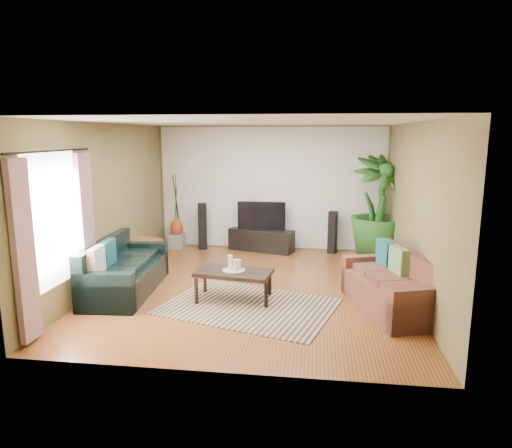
% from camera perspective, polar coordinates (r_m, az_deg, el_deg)
% --- Properties ---
extents(floor, '(5.50, 5.50, 0.00)m').
position_cam_1_polar(floor, '(7.65, -0.20, -8.03)').
color(floor, brown).
rests_on(floor, ground).
extents(ceiling, '(5.50, 5.50, 0.00)m').
position_cam_1_polar(ceiling, '(7.22, -0.21, 12.64)').
color(ceiling, white).
rests_on(ceiling, ground).
extents(wall_back, '(5.00, 0.00, 5.00)m').
position_cam_1_polar(wall_back, '(10.02, 1.91, 4.48)').
color(wall_back, olive).
rests_on(wall_back, ground).
extents(wall_front, '(5.00, 0.00, 5.00)m').
position_cam_1_polar(wall_front, '(4.66, -4.75, -3.34)').
color(wall_front, olive).
rests_on(wall_front, ground).
extents(wall_left, '(0.00, 5.50, 5.50)m').
position_cam_1_polar(wall_left, '(8.04, -18.18, 2.28)').
color(wall_left, olive).
rests_on(wall_left, ground).
extents(wall_right, '(0.00, 5.50, 5.50)m').
position_cam_1_polar(wall_right, '(7.41, 19.34, 1.49)').
color(wall_right, olive).
rests_on(wall_right, ground).
extents(backwall_panel, '(4.90, 0.00, 4.90)m').
position_cam_1_polar(backwall_panel, '(10.01, 1.90, 4.48)').
color(backwall_panel, white).
rests_on(backwall_panel, ground).
extents(window_pane, '(0.00, 1.80, 1.80)m').
position_cam_1_polar(window_pane, '(6.63, -23.96, 0.53)').
color(window_pane, white).
rests_on(window_pane, ground).
extents(curtain_near, '(0.08, 0.35, 2.20)m').
position_cam_1_polar(curtain_near, '(6.04, -27.04, -3.13)').
color(curtain_near, gray).
rests_on(curtain_near, ground).
extents(curtain_far, '(0.08, 0.35, 2.20)m').
position_cam_1_polar(curtain_far, '(7.29, -20.44, -0.33)').
color(curtain_far, gray).
rests_on(curtain_far, ground).
extents(curtain_rod, '(0.03, 1.90, 0.03)m').
position_cam_1_polar(curtain_rod, '(6.52, -24.21, 8.32)').
color(curtain_rod, black).
rests_on(curtain_rod, ground).
extents(sofa_left, '(1.01, 2.08, 0.85)m').
position_cam_1_polar(sofa_left, '(7.66, -15.97, -5.10)').
color(sofa_left, black).
rests_on(sofa_left, floor).
extents(sofa_right, '(1.31, 1.95, 0.85)m').
position_cam_1_polar(sofa_right, '(6.91, 16.41, -6.90)').
color(sofa_right, brown).
rests_on(sofa_right, floor).
extents(area_rug, '(2.81, 2.34, 0.01)m').
position_cam_1_polar(area_rug, '(6.88, -0.92, -10.23)').
color(area_rug, tan).
rests_on(area_rug, floor).
extents(coffee_table, '(1.21, 0.78, 0.46)m').
position_cam_1_polar(coffee_table, '(7.08, -2.77, -7.65)').
color(coffee_table, black).
rests_on(coffee_table, floor).
extents(candle_tray, '(0.35, 0.35, 0.02)m').
position_cam_1_polar(candle_tray, '(7.01, -2.79, -5.80)').
color(candle_tray, gray).
rests_on(candle_tray, coffee_table).
extents(candle_tall, '(0.07, 0.07, 0.23)m').
position_cam_1_polar(candle_tall, '(7.01, -3.24, -4.76)').
color(candle_tall, white).
rests_on(candle_tall, candle_tray).
extents(candle_mid, '(0.07, 0.07, 0.17)m').
position_cam_1_polar(candle_mid, '(6.94, -2.53, -5.16)').
color(candle_mid, '#ECE4C7').
rests_on(candle_mid, candle_tray).
extents(candle_short, '(0.07, 0.07, 0.14)m').
position_cam_1_polar(candle_short, '(7.03, -2.15, -5.06)').
color(candle_short, beige).
rests_on(candle_short, candle_tray).
extents(tv_stand, '(1.48, 0.82, 0.47)m').
position_cam_1_polar(tv_stand, '(9.99, 0.68, -2.02)').
color(tv_stand, black).
rests_on(tv_stand, floor).
extents(television, '(1.04, 0.06, 0.61)m').
position_cam_1_polar(television, '(9.88, 0.68, 1.05)').
color(television, black).
rests_on(television, tv_stand).
extents(speaker_left, '(0.24, 0.25, 1.02)m').
position_cam_1_polar(speaker_left, '(10.17, -6.72, -0.28)').
color(speaker_left, black).
rests_on(speaker_left, floor).
extents(speaker_right, '(0.21, 0.22, 0.91)m').
position_cam_1_polar(speaker_right, '(9.88, 9.54, -1.03)').
color(speaker_right, black).
rests_on(speaker_right, floor).
extents(potted_plant, '(1.56, 1.56, 2.10)m').
position_cam_1_polar(potted_plant, '(9.57, 15.11, 1.99)').
color(potted_plant, '#21531B').
rests_on(potted_plant, floor).
extents(plant_pot, '(0.39, 0.39, 0.30)m').
position_cam_1_polar(plant_pot, '(9.75, 14.85, -3.25)').
color(plant_pot, black).
rests_on(plant_pot, floor).
extents(pedestal, '(0.33, 0.33, 0.32)m').
position_cam_1_polar(pedestal, '(10.38, -9.81, -2.12)').
color(pedestal, '#979795').
rests_on(pedestal, floor).
extents(vase, '(0.29, 0.29, 0.41)m').
position_cam_1_polar(vase, '(10.32, -9.87, -0.47)').
color(vase, '#98401B').
rests_on(vase, pedestal).
extents(side_table, '(0.64, 0.64, 0.54)m').
position_cam_1_polar(side_table, '(8.98, -13.79, -3.62)').
color(side_table, '#955E30').
rests_on(side_table, floor).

